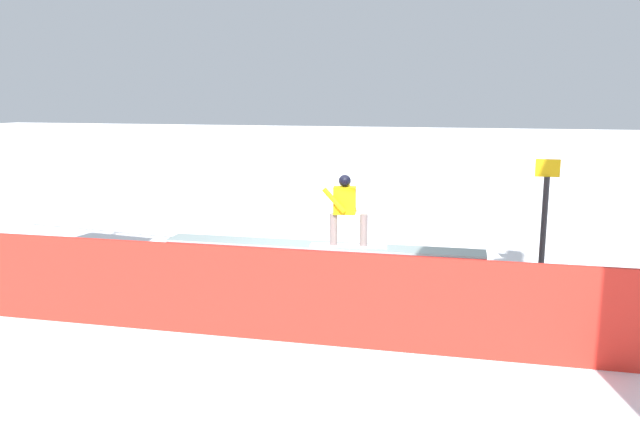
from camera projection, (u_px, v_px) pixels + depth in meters
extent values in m
plane|color=white|center=(320.00, 270.00, 11.53)|extent=(120.00, 120.00, 0.00)
cube|color=red|center=(320.00, 258.00, 11.48)|extent=(6.04, 0.80, 0.46)
cube|color=red|center=(320.00, 264.00, 11.51)|extent=(6.05, 0.81, 0.11)
cube|color=#869A98|center=(320.00, 245.00, 11.44)|extent=(6.04, 0.86, 0.04)
cube|color=silver|center=(348.00, 245.00, 11.32)|extent=(1.45, 0.50, 0.01)
cylinder|color=gray|center=(334.00, 229.00, 11.30)|extent=(0.16, 0.16, 0.58)
cylinder|color=gray|center=(364.00, 230.00, 11.23)|extent=(0.16, 0.16, 0.58)
cube|color=yellow|center=(345.00, 200.00, 11.17)|extent=(0.43, 0.30, 0.51)
sphere|color=black|center=(345.00, 181.00, 11.10)|extent=(0.22, 0.22, 0.22)
cylinder|color=yellow|center=(334.00, 200.00, 11.03)|extent=(0.44, 0.15, 0.47)
cylinder|color=yellow|center=(351.00, 198.00, 11.32)|extent=(0.24, 0.12, 0.55)
cube|color=red|center=(251.00, 293.00, 8.14)|extent=(9.62, 0.52, 1.26)
cylinder|color=#262628|center=(543.00, 231.00, 10.55)|extent=(0.10, 0.10, 1.88)
cube|color=yellow|center=(548.00, 168.00, 10.35)|extent=(0.40, 0.04, 0.30)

